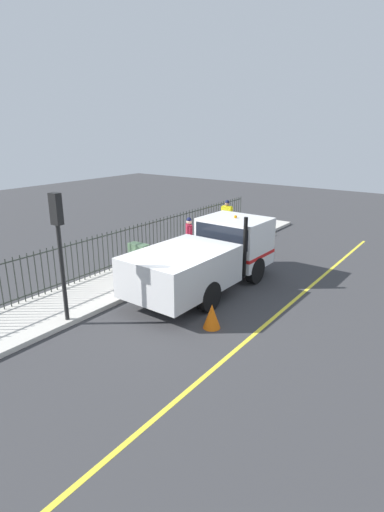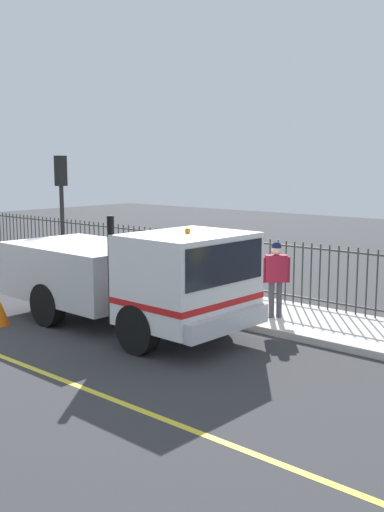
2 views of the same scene
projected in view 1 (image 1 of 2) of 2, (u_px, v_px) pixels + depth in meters
The scene contains 10 objects.
ground_plane at pixel (178, 309), 12.48m from camera, with size 57.81×57.81×0.00m, color #38383A.
sidewalk_slab at pixel (110, 286), 14.14m from camera, with size 2.46×26.28×0.15m, color beige.
lane_marking at pixel (254, 334), 10.97m from camera, with size 0.12×23.65×0.01m, color yellow.
work_truck at pixel (212, 253), 13.95m from camera, with size 2.52×6.23×2.58m.
worker_standing at pixel (189, 233), 16.85m from camera, with size 0.49×0.50×1.71m.
pedestrian_distant at pixel (227, 213), 20.66m from camera, with size 0.64×0.29×1.76m.
iron_fence at pixel (88, 258), 14.49m from camera, with size 0.04×22.37×1.55m.
traffic_light_near at pixel (58, 232), 10.73m from camera, with size 0.31×0.23×3.64m.
utility_cabinet at pixel (139, 255), 15.89m from camera, with size 0.84×0.39×0.92m, color #4C6B4C.
traffic_cone at pixel (212, 316), 11.23m from camera, with size 0.50×0.50×0.71m, color orange.
Camera 1 is at (-7.06, 8.94, 5.38)m, focal length 28.05 mm.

